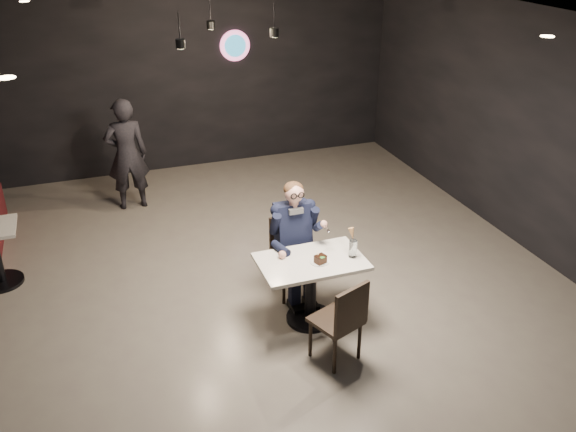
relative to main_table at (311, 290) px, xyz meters
name	(u,v)px	position (x,y,z in m)	size (l,w,h in m)	color
floor	(277,305)	(-0.26, 0.38, -0.38)	(9.00, 9.00, 0.00)	slate
wall_sign	(235,46)	(0.54, 4.85, 1.62)	(0.50, 0.06, 0.50)	pink
pendant_lights	(221,14)	(-0.26, 2.38, 2.51)	(1.40, 1.20, 0.36)	black
main_table	(311,290)	(0.00, 0.00, 0.00)	(1.10, 0.70, 0.75)	white
chair_far	(293,259)	(0.00, 0.55, 0.09)	(0.42, 0.46, 0.92)	black
chair_near	(336,319)	(0.00, -0.66, 0.09)	(0.42, 0.46, 0.92)	black
seated_man	(293,238)	(0.00, 0.55, 0.34)	(0.60, 0.80, 1.44)	black
dessert_plate	(319,262)	(0.06, -0.07, 0.38)	(0.20, 0.20, 0.01)	white
cake_slice	(320,259)	(0.06, -0.10, 0.42)	(0.11, 0.09, 0.08)	black
mint_leaf	(322,257)	(0.06, -0.13, 0.47)	(0.07, 0.04, 0.01)	#2C822A
sundae_glass	(353,249)	(0.43, -0.08, 0.47)	(0.08, 0.08, 0.19)	silver
wafer_cone	(352,234)	(0.44, -0.03, 0.62)	(0.06, 0.06, 0.13)	tan
passerby	(127,155)	(-1.47, 3.53, 0.45)	(0.60, 0.40, 1.66)	black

